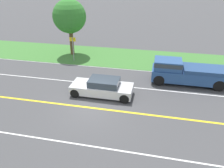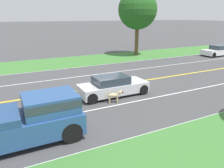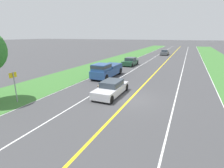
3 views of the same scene
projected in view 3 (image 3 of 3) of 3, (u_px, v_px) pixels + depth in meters
The scene contains 12 objects.
ground_plane at pixel (130, 99), 14.77m from camera, with size 400.00×400.00×0.00m, color #424244.
centre_divider_line at pixel (130, 99), 14.77m from camera, with size 0.18×160.00×0.01m, color yellow.
lane_edge_line_right at pixel (64, 89), 17.47m from camera, with size 0.14×160.00×0.01m, color white.
lane_dash_same_dir at pixel (94, 93), 16.12m from camera, with size 0.10×160.00×0.01m, color white.
lane_dash_oncoming at pixel (174, 105), 13.42m from camera, with size 0.10×160.00×0.01m, color white.
grass_verge_right at pixel (41, 85), 18.62m from camera, with size 6.00×160.00×0.03m, color #3D7533.
ego_car at pixel (111, 88), 15.53m from camera, with size 1.80×4.50×1.31m.
dog at pixel (101, 87), 16.47m from camera, with size 0.47×1.16×0.79m.
pickup_truck at pixel (106, 70), 22.04m from camera, with size 2.02×5.73×1.91m.
car_trailing_near at pixel (130, 62), 31.04m from camera, with size 1.90×4.21×1.38m.
car_trailing_mid at pixel (165, 53), 47.40m from camera, with size 1.84×4.34×1.38m.
street_sign at pixel (14, 83), 13.59m from camera, with size 0.11×0.64×2.48m.
Camera 3 is at (-4.13, 13.35, 5.19)m, focal length 28.00 mm.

